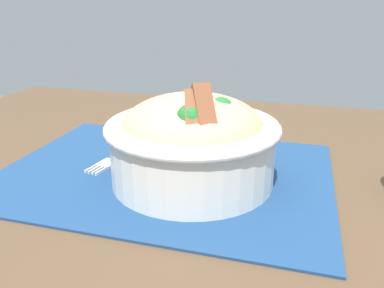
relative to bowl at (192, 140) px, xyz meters
name	(u,v)px	position (x,y,z in m)	size (l,w,h in m)	color
table	(149,228)	(0.07, 0.00, -0.14)	(1.01, 0.89, 0.77)	#4C3826
placemat	(165,172)	(0.04, -0.02, -0.06)	(0.44, 0.32, 0.00)	navy
bowl	(192,140)	(0.00, 0.00, 0.00)	(0.24, 0.24, 0.14)	silver
fork	(116,159)	(0.13, -0.04, -0.05)	(0.04, 0.13, 0.00)	silver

